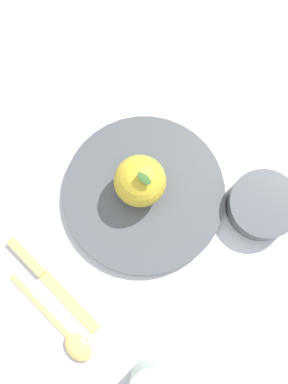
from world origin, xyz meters
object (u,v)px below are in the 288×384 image
Objects in this scene: knife at (45,276)px; spoon at (69,338)px; dinner_plate at (144,193)px; side_bowl at (263,205)px; apple at (140,181)px; linen_napkin at (190,122)px.

knife is 0.10m from spoon.
dinner_plate is at bearing 90.93° from knife.
knife is (0.00, -0.20, -0.00)m from dinner_plate.
dinner_plate is 0.25m from spoon.
side_bowl reaches higher than dinner_plate.
apple is at bearing 116.01° from spoon.
linen_napkin is at bearing 109.11° from dinner_plate.
spoon is (0.10, -0.03, 0.00)m from knife.
apple is at bearing 173.88° from dinner_plate.
knife is (-0.13, -0.33, -0.02)m from side_bowl.
spoon is (0.11, -0.23, -0.05)m from apple.
side_bowl reaches higher than spoon.
linen_napkin is at bearing 98.57° from knife.
knife is at bearing -89.07° from dinner_plate.
knife is (0.01, -0.20, -0.05)m from apple.
side_bowl is 0.62× the size of spoon.
side_bowl is 0.55× the size of knife.
side_bowl reaches higher than linen_napkin.
apple is at bearing 94.01° from knife.
apple is at bearing -74.90° from linen_napkin.
linen_napkin is at bearing 177.47° from side_bowl.
side_bowl is at bearing 84.71° from spoon.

